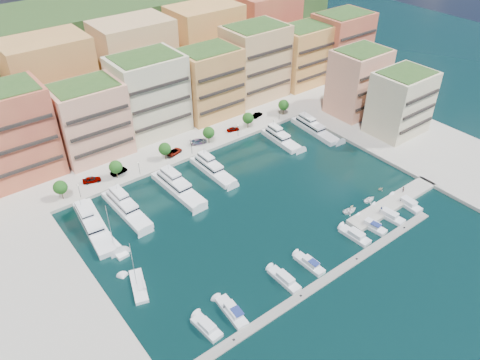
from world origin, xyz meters
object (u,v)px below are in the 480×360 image
(lamppost_3, at_px, (238,129))
(car_1, at_px, (119,171))
(cruiser_1, at_px, (232,312))
(cruiser_9, at_px, (407,204))
(cruiser_8, at_px, (388,215))
(car_3, at_px, (198,141))
(cruiser_0, at_px, (207,328))
(cruiser_7, at_px, (371,226))
(yacht_3, at_px, (211,168))
(tree_3, at_px, (209,133))
(cruiser_4, at_px, (309,264))
(car_0, at_px, (92,180))
(person_1, at_px, (403,189))
(tender_0, at_px, (350,211))
(yacht_1, at_px, (125,207))
(lamppost_1, at_px, (139,166))
(car_4, at_px, (233,129))
(yacht_5, at_px, (280,138))
(sailboat_1, at_px, (139,287))
(car_5, at_px, (257,115))
(car_2, at_px, (174,152))
(lamppost_0, at_px, (79,189))
(tender_3, at_px, (381,189))
(tender_1, at_px, (352,206))
(yacht_2, at_px, (177,186))
(yacht_6, at_px, (313,128))
(tree_0, at_px, (60,187))
(yacht_0, at_px, (93,224))
(tree_4, at_px, (248,118))
(tree_1, at_px, (116,167))
(lamppost_2, at_px, (192,146))
(cruiser_6, at_px, (355,236))
(lamppost_4, at_px, (279,113))
(sailboat_2, at_px, (115,248))
(cruiser_3, at_px, (284,280))
(tender_2, at_px, (370,199))
(person_0, at_px, (381,210))

(lamppost_3, xyz_separation_m, car_1, (-40.70, 4.03, -2.00))
(cruiser_1, height_order, cruiser_9, cruiser_1)
(cruiser_8, distance_m, car_3, 62.89)
(cruiser_0, relative_size, cruiser_7, 0.88)
(cruiser_8, distance_m, cruiser_9, 8.09)
(lamppost_3, xyz_separation_m, yacht_3, (-18.04, -10.47, -2.62))
(cruiser_7, distance_m, car_3, 61.16)
(cruiser_1, distance_m, car_3, 67.62)
(tree_3, height_order, cruiser_4, tree_3)
(cruiser_1, xyz_separation_m, car_0, (-4.35, 60.60, 1.29))
(person_1, bearing_deg, tender_0, -8.97)
(yacht_3, xyz_separation_m, person_1, (35.45, -41.60, 0.62))
(yacht_1, height_order, car_1, yacht_1)
(lamppost_1, height_order, car_4, lamppost_1)
(yacht_5, distance_m, cruiser_4, 56.20)
(sailboat_1, relative_size, car_5, 2.93)
(car_2, bearing_deg, lamppost_0, 80.84)
(tender_3, distance_m, car_4, 52.58)
(yacht_3, xyz_separation_m, tender_1, (20.08, -36.95, -0.85))
(cruiser_0, xyz_separation_m, cruiser_9, (65.13, -0.01, -0.00))
(yacht_2, xyz_separation_m, yacht_6, (53.98, 0.30, 0.00))
(yacht_1, bearing_deg, tree_0, 129.83)
(yacht_0, distance_m, tender_3, 78.33)
(lamppost_3, bearing_deg, car_2, 171.22)
(cruiser_8, bearing_deg, car_5, 83.44)
(cruiser_4, distance_m, tender_3, 37.53)
(tree_4, relative_size, yacht_1, 0.28)
(tree_1, bearing_deg, tender_0, -50.16)
(yacht_1, distance_m, tender_0, 59.51)
(cruiser_7, distance_m, tender_3, 17.15)
(cruiser_8, bearing_deg, yacht_2, 130.23)
(lamppost_2, relative_size, cruiser_6, 0.51)
(car_0, relative_size, car_2, 0.93)
(cruiser_0, bearing_deg, car_1, 80.57)
(lamppost_4, xyz_separation_m, sailboat_2, (-73.05, -23.14, -3.51))
(yacht_0, bearing_deg, tender_0, -32.38)
(cruiser_3, relative_size, tender_1, 6.25)
(tree_3, height_order, car_2, tree_3)
(cruiser_9, relative_size, tender_2, 2.33)
(lamppost_4, xyz_separation_m, cruiser_0, (-68.64, -55.78, -3.28))
(lamppost_0, xyz_separation_m, lamppost_4, (72.00, 0.00, 0.00))
(yacht_2, bearing_deg, tender_3, -37.95)
(tree_4, bearing_deg, sailboat_2, -157.38)
(tree_4, height_order, cruiser_4, tree_4)
(tender_2, bearing_deg, person_0, 152.97)
(yacht_3, xyz_separation_m, tender_3, (32.45, -36.59, -0.75))
(cruiser_7, bearing_deg, yacht_2, 124.70)
(lamppost_1, height_order, car_3, lamppost_1)
(lamppost_4, xyz_separation_m, tender_0, (-17.76, -48.32, -3.39))
(yacht_2, distance_m, cruiser_4, 44.87)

